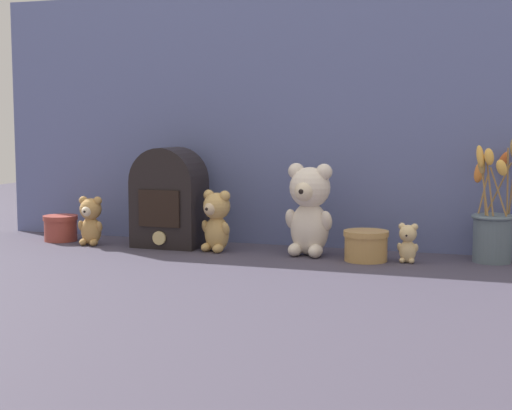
{
  "coord_description": "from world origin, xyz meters",
  "views": [
    {
      "loc": [
        0.66,
        -1.92,
        0.35
      ],
      "look_at": [
        0.0,
        0.02,
        0.13
      ],
      "focal_mm": 55.0,
      "sensor_mm": 36.0,
      "label": 1
    }
  ],
  "objects": [
    {
      "name": "decorative_tin_tall",
      "position": [
        0.3,
        -0.01,
        0.04
      ],
      "size": [
        0.11,
        0.11,
        0.08
      ],
      "color": "tan",
      "rests_on": "ground"
    },
    {
      "name": "ground_plane",
      "position": [
        0.0,
        0.0,
        0.0
      ],
      "size": [
        4.0,
        4.0,
        0.0
      ],
      "primitive_type": "plane",
      "color": "#3D3847"
    },
    {
      "name": "teddy_bear_medium",
      "position": [
        -0.11,
        0.0,
        0.09
      ],
      "size": [
        0.09,
        0.08,
        0.16
      ],
      "color": "tan",
      "rests_on": "ground"
    },
    {
      "name": "vintage_radio",
      "position": [
        -0.26,
        0.04,
        0.14
      ],
      "size": [
        0.19,
        0.13,
        0.27
      ],
      "color": "black",
      "rests_on": "ground"
    },
    {
      "name": "teddy_bear_large",
      "position": [
        0.14,
        0.02,
        0.12
      ],
      "size": [
        0.13,
        0.12,
        0.24
      ],
      "color": "beige",
      "rests_on": "ground"
    },
    {
      "name": "flower_vase",
      "position": [
        0.6,
        0.08,
        0.09
      ],
      "size": [
        0.14,
        0.16,
        0.31
      ],
      "color": "slate",
      "rests_on": "ground"
    },
    {
      "name": "decorative_tin_short",
      "position": [
        -0.6,
        0.03,
        0.04
      ],
      "size": [
        0.1,
        0.1,
        0.07
      ],
      "color": "#993D33",
      "rests_on": "ground"
    },
    {
      "name": "teddy_bear_tiny",
      "position": [
        0.4,
        0.0,
        0.05
      ],
      "size": [
        0.05,
        0.05,
        0.1
      ],
      "color": "#DBBC84",
      "rests_on": "ground"
    },
    {
      "name": "backdrop_wall",
      "position": [
        0.0,
        0.17,
        0.35
      ],
      "size": [
        1.69,
        0.02,
        0.71
      ],
      "color": "slate",
      "rests_on": "ground"
    },
    {
      "name": "teddy_bear_small",
      "position": [
        -0.48,
        -0.01,
        0.07
      ],
      "size": [
        0.07,
        0.07,
        0.14
      ],
      "color": "tan",
      "rests_on": "ground"
    }
  ]
}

